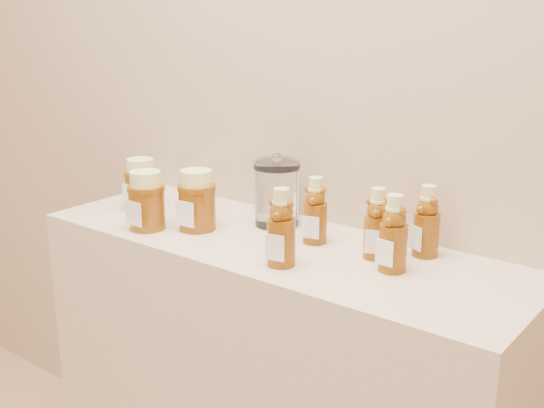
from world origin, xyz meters
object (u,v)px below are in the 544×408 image
Objects in this scene: bear_bottle_back_left at (315,206)px; bear_bottle_front_left at (281,222)px; honey_jar_left at (141,184)px; glass_canister at (277,190)px.

bear_bottle_front_left is (0.03, -0.16, 0.01)m from bear_bottle_back_left.
honey_jar_left is 0.38m from glass_canister.
honey_jar_left is at bearing 171.40° from bear_bottle_back_left.
bear_bottle_back_left is at bearing 7.20° from honey_jar_left.
bear_bottle_front_left is 0.55m from honey_jar_left.
bear_bottle_back_left is at bearing 87.12° from bear_bottle_front_left.
glass_canister is (-0.15, 0.05, 0.00)m from bear_bottle_back_left.
glass_canister is at bearing 145.99° from bear_bottle_back_left.
honey_jar_left is (-0.54, 0.10, -0.03)m from bear_bottle_front_left.
glass_canister is at bearing 117.66° from bear_bottle_front_left.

